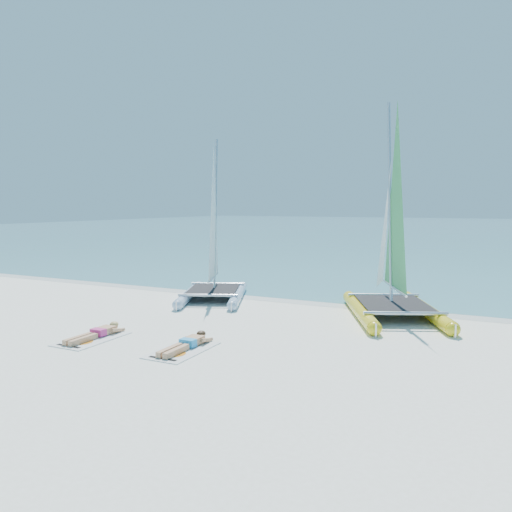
{
  "coord_description": "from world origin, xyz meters",
  "views": [
    {
      "loc": [
        6.4,
        -10.65,
        3.34
      ],
      "look_at": [
        0.64,
        1.2,
        1.98
      ],
      "focal_mm": 35.0,
      "sensor_mm": 36.0,
      "label": 1
    }
  ],
  "objects_px": {
    "towel_b": "(182,350)",
    "sunbather_b": "(187,343)",
    "sunbather_a": "(97,333)",
    "catamaran_yellow": "(391,245)",
    "towel_a": "(92,339)",
    "catamaran_blue": "(213,249)"
  },
  "relations": [
    {
      "from": "towel_a",
      "to": "catamaran_yellow",
      "type": "bearing_deg",
      "value": 45.88
    },
    {
      "from": "sunbather_a",
      "to": "towel_a",
      "type": "bearing_deg",
      "value": -90.0
    },
    {
      "from": "catamaran_blue",
      "to": "towel_b",
      "type": "bearing_deg",
      "value": -88.36
    },
    {
      "from": "sunbather_b",
      "to": "towel_b",
      "type": "bearing_deg",
      "value": -90.0
    },
    {
      "from": "catamaran_yellow",
      "to": "towel_a",
      "type": "bearing_deg",
      "value": -157.98
    },
    {
      "from": "catamaran_blue",
      "to": "towel_a",
      "type": "relative_size",
      "value": 3.19
    },
    {
      "from": "towel_a",
      "to": "catamaran_blue",
      "type": "bearing_deg",
      "value": 90.1
    },
    {
      "from": "towel_a",
      "to": "sunbather_b",
      "type": "bearing_deg",
      "value": 8.41
    },
    {
      "from": "catamaran_blue",
      "to": "catamaran_yellow",
      "type": "xyz_separation_m",
      "value": [
        6.08,
        0.32,
        0.35
      ]
    },
    {
      "from": "catamaran_yellow",
      "to": "towel_b",
      "type": "distance_m",
      "value": 7.32
    },
    {
      "from": "catamaran_yellow",
      "to": "sunbather_a",
      "type": "bearing_deg",
      "value": -158.87
    },
    {
      "from": "sunbather_a",
      "to": "towel_b",
      "type": "bearing_deg",
      "value": -0.07
    },
    {
      "from": "catamaran_yellow",
      "to": "towel_a",
      "type": "relative_size",
      "value": 3.64
    },
    {
      "from": "catamaran_blue",
      "to": "sunbather_a",
      "type": "relative_size",
      "value": 3.42
    },
    {
      "from": "catamaran_yellow",
      "to": "towel_a",
      "type": "xyz_separation_m",
      "value": [
        -6.07,
        -6.26,
        -2.11
      ]
    },
    {
      "from": "catamaran_yellow",
      "to": "towel_a",
      "type": "height_order",
      "value": "catamaran_yellow"
    },
    {
      "from": "catamaran_blue",
      "to": "catamaran_yellow",
      "type": "bearing_deg",
      "value": -19.55
    },
    {
      "from": "catamaran_yellow",
      "to": "towel_b",
      "type": "relative_size",
      "value": 3.64
    },
    {
      "from": "towel_b",
      "to": "sunbather_b",
      "type": "height_order",
      "value": "sunbather_b"
    },
    {
      "from": "catamaran_yellow",
      "to": "towel_b",
      "type": "height_order",
      "value": "catamaran_yellow"
    },
    {
      "from": "sunbather_b",
      "to": "sunbather_a",
      "type": "bearing_deg",
      "value": -175.81
    },
    {
      "from": "towel_b",
      "to": "sunbather_b",
      "type": "xyz_separation_m",
      "value": [
        0.0,
        0.19,
        0.11
      ]
    }
  ]
}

